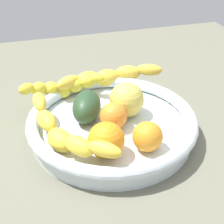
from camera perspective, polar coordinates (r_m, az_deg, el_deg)
kitchen_counter at (r=71.00cm, az=0.00°, el=-4.74°), size 120.00×120.00×3.00cm
fruit_bowl at (r=68.59cm, az=0.00°, el=-2.04°), size 34.63×34.63×5.02cm
banana_draped_left at (r=61.41cm, az=-8.35°, el=-3.45°), size 24.33×13.46×6.10cm
banana_draped_right at (r=76.69cm, az=-8.33°, el=4.30°), size 5.71×20.50×5.70cm
banana_arching_top at (r=80.59cm, az=-0.68°, el=6.06°), size 7.85×26.91×5.30cm
orange_front at (r=66.19cm, az=0.10°, el=-0.70°), size 5.50×5.50×5.50cm
orange_mid_left at (r=60.95cm, az=6.08°, el=-4.18°), size 5.62×5.62×5.62cm
orange_mid_right at (r=58.99cm, az=-0.99°, el=-4.80°), size 6.61×6.61×6.61cm
apple_yellow at (r=69.84cm, az=2.52°, el=2.11°), size 7.32×7.32×7.32cm
avocado_dark at (r=69.17cm, az=-4.34°, el=0.95°), size 11.03×8.95×5.95cm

